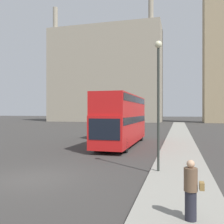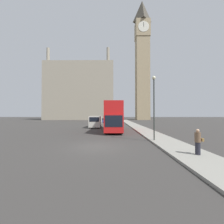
{
  "view_description": "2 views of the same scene",
  "coord_description": "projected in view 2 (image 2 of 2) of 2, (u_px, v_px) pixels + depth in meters",
  "views": [
    {
      "loc": [
        6.35,
        -9.92,
        3.02
      ],
      "look_at": [
        0.54,
        11.74,
        2.99
      ],
      "focal_mm": 40.0,
      "sensor_mm": 36.0,
      "label": 1
    },
    {
      "loc": [
        1.39,
        -12.42,
        2.65
      ],
      "look_at": [
        1.1,
        20.51,
        3.21
      ],
      "focal_mm": 24.0,
      "sensor_mm": 36.0,
      "label": 2
    }
  ],
  "objects": [
    {
      "name": "street_lamp",
      "position": [
        154.0,
        98.0,
        14.72
      ],
      "size": [
        0.36,
        0.36,
        6.31
      ],
      "color": "#2D332D",
      "rests_on": "sidewalk_strip"
    },
    {
      "name": "clock_tower",
      "position": [
        142.0,
        58.0,
        76.34
      ],
      "size": [
        7.02,
        7.19,
        61.2
      ],
      "color": "tan",
      "rests_on": "ground_plane"
    },
    {
      "name": "white_van",
      "position": [
        96.0,
        121.0,
        30.71
      ],
      "size": [
        2.21,
        5.49,
        2.32
      ],
      "color": "silver",
      "rests_on": "ground_plane"
    },
    {
      "name": "pedestrian",
      "position": [
        198.0,
        142.0,
        9.32
      ],
      "size": [
        0.51,
        0.35,
        1.6
      ],
      "color": "#23232D",
      "rests_on": "sidewalk_strip"
    },
    {
      "name": "red_double_decker_bus",
      "position": [
        114.0,
        115.0,
        24.39
      ],
      "size": [
        2.57,
        11.28,
        4.46
      ],
      "color": "red",
      "rests_on": "ground_plane"
    },
    {
      "name": "building_block_distant",
      "position": [
        80.0,
        92.0,
        78.06
      ],
      "size": [
        34.69,
        12.05,
        35.38
      ],
      "color": "#9E937F",
      "rests_on": "ground_plane"
    },
    {
      "name": "ground_plane",
      "position": [
        97.0,
        146.0,
        12.39
      ],
      "size": [
        300.0,
        300.0,
        0.0
      ],
      "primitive_type": "plane",
      "color": "#383533"
    },
    {
      "name": "sidewalk_strip",
      "position": [
        174.0,
        146.0,
        12.33
      ],
      "size": [
        2.81,
        120.0,
        0.15
      ],
      "color": "gray",
      "rests_on": "ground_plane"
    },
    {
      "name": "parked_sedan",
      "position": [
        101.0,
        121.0,
        49.1
      ],
      "size": [
        1.72,
        4.7,
        1.46
      ],
      "color": "navy",
      "rests_on": "ground_plane"
    }
  ]
}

